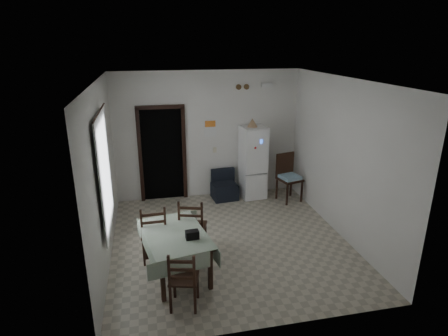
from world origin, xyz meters
TOP-DOWN VIEW (x-y plane):
  - ground at (0.00, 0.00)m, footprint 4.50×4.50m
  - ceiling at (0.00, 0.00)m, footprint 4.20×4.50m
  - wall_back at (0.00, 2.25)m, footprint 4.20×0.02m
  - wall_front at (0.00, -2.25)m, footprint 4.20×0.02m
  - wall_left at (-2.10, 0.00)m, footprint 0.02×4.50m
  - wall_right at (2.10, 0.00)m, footprint 0.02×4.50m
  - doorway at (-1.05, 2.45)m, footprint 1.06×0.52m
  - window_recess at (-2.15, -0.20)m, footprint 0.10×1.20m
  - curtain at (-2.04, -0.20)m, footprint 0.02×1.45m
  - curtain_rod at (-2.03, -0.20)m, footprint 0.02×1.60m
  - calendar at (0.05, 2.24)m, footprint 0.28×0.02m
  - calendar_image at (0.05, 2.23)m, footprint 0.24×0.01m
  - light_switch at (0.15, 2.24)m, footprint 0.08×0.02m
  - vent_left at (0.70, 2.23)m, footprint 0.12×0.03m
  - vent_right at (0.88, 2.23)m, footprint 0.12×0.03m
  - emergency_light at (1.35, 2.21)m, footprint 0.25×0.07m
  - fridge at (0.98, 1.93)m, footprint 0.60×0.60m
  - tan_cone at (0.94, 1.91)m, footprint 0.25×0.25m
  - navy_seat at (0.32, 1.93)m, footprint 0.60×0.59m
  - corner_chair at (1.74, 1.52)m, footprint 0.58×0.58m
  - dining_table at (-1.04, -0.80)m, footprint 1.13×1.50m
  - black_bag at (-0.81, -1.02)m, footprint 0.20×0.13m
  - dining_chair_far_left at (-1.36, -0.31)m, footprint 0.44×0.44m
  - dining_chair_far_right at (-0.70, -0.25)m, footprint 0.55×0.55m
  - dining_chair_near_head at (-1.00, -1.60)m, footprint 0.46×0.46m

SIDE VIEW (x-z plane):
  - ground at x=0.00m, z-range 0.00..0.00m
  - navy_seat at x=0.32m, z-range 0.00..0.67m
  - dining_table at x=-1.04m, z-range 0.00..0.71m
  - dining_chair_near_head at x=-1.00m, z-range 0.00..0.89m
  - dining_chair_far_left at x=-1.36m, z-range 0.00..1.00m
  - dining_chair_far_right at x=-0.70m, z-range 0.00..1.03m
  - corner_chair at x=1.74m, z-range 0.00..1.09m
  - black_bag at x=-0.81m, z-range 0.71..0.83m
  - fridge at x=0.98m, z-range 0.00..1.68m
  - doorway at x=-1.05m, z-range -0.05..2.17m
  - light_switch at x=0.15m, z-range 1.04..1.16m
  - wall_back at x=0.00m, z-range 0.00..2.90m
  - wall_front at x=0.00m, z-range 0.00..2.90m
  - wall_left at x=-2.10m, z-range 0.00..2.90m
  - wall_right at x=2.10m, z-range 0.00..2.90m
  - window_recess at x=-2.15m, z-range 0.75..2.35m
  - curtain at x=-2.04m, z-range 0.62..2.48m
  - calendar at x=0.05m, z-range 1.42..1.82m
  - calendar_image at x=0.05m, z-range 1.65..1.79m
  - tan_cone at x=0.94m, z-range 1.68..1.87m
  - curtain_rod at x=-2.03m, z-range 2.49..2.51m
  - vent_left at x=0.70m, z-range 2.46..2.58m
  - vent_right at x=0.88m, z-range 2.46..2.58m
  - emergency_light at x=1.35m, z-range 2.50..2.59m
  - ceiling at x=0.00m, z-range 2.89..2.91m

